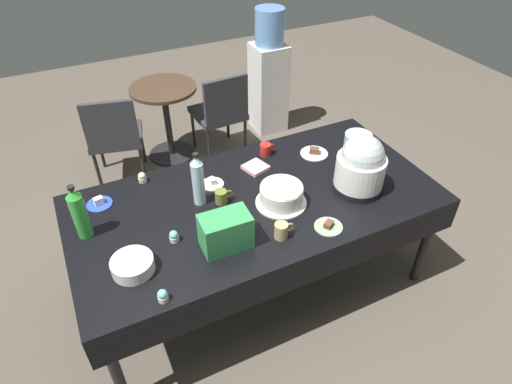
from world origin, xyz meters
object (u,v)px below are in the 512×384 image
dessert_plate_sage (328,226)px  cupcake_lemon (174,236)px  glass_salad_bowl (358,140)px  cupcake_rose (163,296)px  cupcake_berry (142,177)px  coffee_mug_olive (222,197)px  round_cafe_table (166,109)px  slow_cooker (361,166)px  soda_bottle_lime_soda (79,213)px  water_cooler (269,75)px  coffee_mug_tan (282,230)px  potluck_table (256,206)px  dessert_plate_cream (212,183)px  maroon_chair_right (221,110)px  frosted_layer_cake (281,195)px  dessert_plate_cobalt (99,203)px  coffee_mug_red (266,149)px  dessert_plate_white (314,153)px  soda_carton (226,232)px  ceramic_snack_bowl (133,265)px  soda_bottle_water (198,180)px  maroon_chair_left (114,134)px

dessert_plate_sage → cupcake_lemon: 0.85m
glass_salad_bowl → cupcake_lemon: bearing=-166.8°
cupcake_rose → cupcake_berry: bearing=81.2°
coffee_mug_olive → round_cafe_table: coffee_mug_olive is taller
slow_cooker → soda_bottle_lime_soda: (-1.58, 0.31, -0.01)m
water_cooler → coffee_mug_tan: bearing=-115.7°
potluck_table → glass_salad_bowl: bearing=13.3°
coffee_mug_olive → cupcake_berry: bearing=132.7°
potluck_table → dessert_plate_cream: bearing=127.4°
maroon_chair_right → coffee_mug_olive: bearing=-111.6°
frosted_layer_cake → dessert_plate_cobalt: bearing=154.7°
cupcake_berry → coffee_mug_red: size_ratio=0.59×
dessert_plate_white → slow_cooker: bearing=-85.2°
frosted_layer_cake → soda_carton: 0.46m
dessert_plate_white → soda_bottle_lime_soda: (-1.54, -0.13, 0.14)m
potluck_table → slow_cooker: bearing=-16.8°
frosted_layer_cake → ceramic_snack_bowl: frosted_layer_cake is taller
cupcake_berry → cupcake_lemon: bearing=-88.1°
cupcake_lemon → water_cooler: water_cooler is taller
maroon_chair_right → soda_carton: bearing=-111.1°
soda_bottle_water → potluck_table: bearing=-20.4°
dessert_plate_sage → soda_bottle_water: 0.78m
dessert_plate_cobalt → soda_carton: size_ratio=0.58×
dessert_plate_cream → coffee_mug_tan: bearing=-74.4°
cupcake_rose → soda_bottle_lime_soda: size_ratio=0.20×
coffee_mug_olive → water_cooler: size_ratio=0.09×
soda_carton → dessert_plate_white: bearing=33.2°
slow_cooker → dessert_plate_cream: (-0.79, 0.42, -0.16)m
ceramic_snack_bowl → soda_bottle_lime_soda: size_ratio=0.64×
frosted_layer_cake → dessert_plate_white: bearing=38.5°
maroon_chair_left → cupcake_lemon: bearing=-89.4°
soda_bottle_lime_soda → maroon_chair_right: 2.04m
slow_cooker → dessert_plate_sage: slow_cooker is taller
cupcake_lemon → maroon_chair_left: maroon_chair_left is taller
glass_salad_bowl → dessert_plate_white: glass_salad_bowl is taller
maroon_chair_right → water_cooler: bearing=24.5°
dessert_plate_cream → coffee_mug_red: bearing=19.0°
cupcake_rose → soda_bottle_water: bearing=56.1°
soda_carton → maroon_chair_right: soda_carton is taller
glass_salad_bowl → cupcake_berry: size_ratio=2.84×
potluck_table → slow_cooker: slow_cooker is taller
dessert_plate_white → maroon_chair_left: 1.76m
cupcake_rose → round_cafe_table: size_ratio=0.09×
dessert_plate_cobalt → cupcake_rose: bearing=-80.5°
maroon_chair_left → maroon_chair_right: (0.97, -0.00, 0.00)m
cupcake_rose → coffee_mug_tan: size_ratio=0.58×
dessert_plate_white → cupcake_berry: size_ratio=2.80×
cupcake_berry → coffee_mug_red: bearing=-4.5°
slow_cooker → dessert_plate_cream: bearing=151.7°
maroon_chair_left → round_cafe_table: bearing=23.3°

